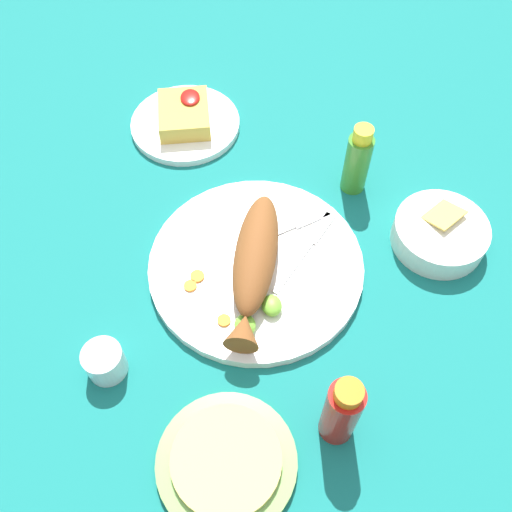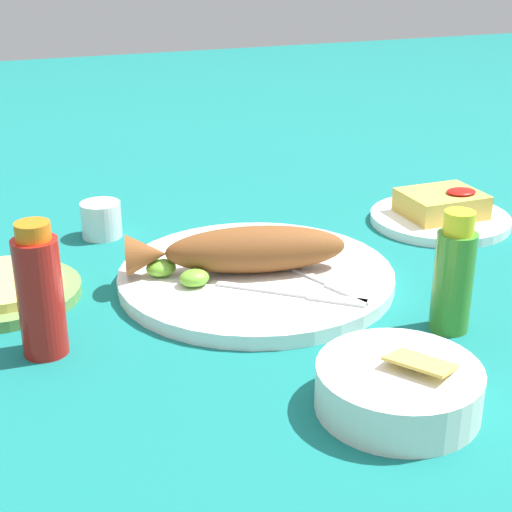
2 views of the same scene
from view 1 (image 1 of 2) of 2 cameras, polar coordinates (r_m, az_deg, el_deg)
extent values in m
plane|color=#146B66|center=(0.95, 0.00, -1.27)|extent=(4.00, 4.00, 0.00)
cylinder|color=white|center=(0.94, 0.00, -0.97)|extent=(0.35, 0.35, 0.02)
ellipsoid|color=brown|center=(0.91, 0.00, 0.32)|extent=(0.24, 0.12, 0.06)
cone|color=brown|center=(0.84, -1.28, -7.44)|extent=(0.06, 0.06, 0.05)
cube|color=silver|center=(0.96, 0.87, 1.83)|extent=(0.05, 0.11, 0.00)
cube|color=silver|center=(0.99, 5.66, 3.81)|extent=(0.04, 0.07, 0.00)
cube|color=silver|center=(0.93, 3.73, -1.10)|extent=(0.10, 0.08, 0.00)
cube|color=silver|center=(0.97, 6.52, 2.77)|extent=(0.07, 0.06, 0.00)
cylinder|color=orange|center=(0.92, -5.89, -2.03)|extent=(0.02, 0.02, 0.00)
cylinder|color=orange|center=(0.91, -6.59, -2.98)|extent=(0.02, 0.02, 0.00)
cylinder|color=orange|center=(0.88, -3.22, -6.45)|extent=(0.02, 0.02, 0.00)
ellipsoid|color=#6BB233|center=(0.86, -1.11, -6.96)|extent=(0.04, 0.03, 0.02)
ellipsoid|color=#6BB233|center=(0.88, 1.60, -4.97)|extent=(0.04, 0.03, 0.02)
cylinder|color=#B21914|center=(0.78, 8.50, -15.24)|extent=(0.05, 0.05, 0.13)
cylinder|color=orange|center=(0.71, 9.26, -13.37)|extent=(0.04, 0.04, 0.02)
cylinder|color=#3D8428|center=(1.02, 10.04, 9.04)|extent=(0.04, 0.04, 0.12)
cylinder|color=yellow|center=(0.97, 10.66, 11.84)|extent=(0.03, 0.03, 0.02)
cylinder|color=silver|center=(0.87, -14.89, -10.18)|extent=(0.06, 0.06, 0.05)
cylinder|color=white|center=(0.88, -14.68, -10.55)|extent=(0.05, 0.05, 0.02)
cylinder|color=white|center=(1.16, -7.06, 12.96)|extent=(0.21, 0.21, 0.01)
cube|color=gold|center=(1.14, -7.20, 13.86)|extent=(0.12, 0.10, 0.04)
ellipsoid|color=#AD140F|center=(1.15, -6.61, 15.49)|extent=(0.05, 0.04, 0.01)
cylinder|color=white|center=(1.01, 17.88, 2.12)|extent=(0.16, 0.16, 0.04)
cylinder|color=olive|center=(0.99, 18.09, 2.61)|extent=(0.14, 0.14, 0.02)
cube|color=gold|center=(1.00, 17.81, 4.20)|extent=(0.09, 0.09, 0.02)
cylinder|color=#6B9E4C|center=(0.82, -2.96, -19.90)|extent=(0.19, 0.19, 0.01)
cylinder|color=#E0C666|center=(0.80, -3.00, -19.69)|extent=(0.15, 0.15, 0.01)
camera|label=2|loc=(1.00, 62.45, 0.67)|focal=55.00mm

